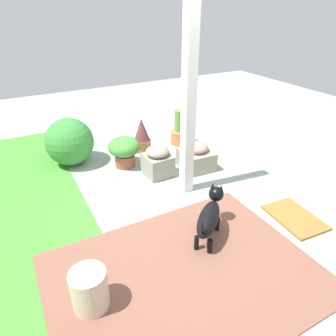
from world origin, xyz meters
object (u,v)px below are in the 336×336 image
terracotta_pot_broad (124,149)px  ceramic_urn (90,290)px  stone_planter_near (158,161)px  doormat (295,217)px  dog (210,215)px  round_shrub (70,142)px  terracotta_pot_tall (179,132)px  porch_pillar (189,101)px  terracotta_pot_spiky (142,136)px  stone_planter_nearest (196,157)px

terracotta_pot_broad → ceramic_urn: (-2.16, 1.13, -0.08)m
stone_planter_near → doormat: stone_planter_near is taller
dog → round_shrub: bearing=20.1°
round_shrub → dog: size_ratio=1.15×
terracotta_pot_tall → ceramic_urn: (-2.48, 2.26, -0.03)m
terracotta_pot_broad → terracotta_pot_tall: terracotta_pot_tall is taller
terracotta_pot_tall → ceramic_urn: 3.36m
stone_planter_near → dog: (-1.45, 0.13, 0.07)m
porch_pillar → terracotta_pot_tall: (1.33, -0.66, -0.99)m
terracotta_pot_broad → ceramic_urn: terracotta_pot_broad is taller
stone_planter_near → terracotta_pot_spiky: terracotta_pot_spiky is taller
ceramic_urn → terracotta_pot_broad: bearing=-27.7°
terracotta_pot_tall → doormat: size_ratio=0.91×
terracotta_pot_spiky → terracotta_pot_tall: terracotta_pot_tall is taller
dog → terracotta_pot_tall: bearing=-22.6°
porch_pillar → round_shrub: size_ratio=3.39×
round_shrub → dog: round_shrub is taller
porch_pillar → stone_planter_near: 1.14m
terracotta_pot_tall → dog: bearing=157.4°
stone_planter_near → round_shrub: 1.38m
doormat → terracotta_pot_broad: bearing=30.4°
stone_planter_nearest → ceramic_urn: bearing=128.1°
stone_planter_near → terracotta_pot_broad: 0.57m
terracotta_pot_spiky → terracotta_pot_tall: bearing=-94.4°
round_shrub → terracotta_pot_broad: size_ratio=1.50×
stone_planter_nearest → stone_planter_near: bearing=81.5°
terracotta_pot_broad → terracotta_pot_tall: 1.17m
porch_pillar → stone_planter_near: (0.53, 0.15, -0.99)m
round_shrub → ceramic_urn: round_shrub is taller
terracotta_pot_spiky → terracotta_pot_broad: size_ratio=1.17×
porch_pillar → ceramic_urn: 2.22m
round_shrub → terracotta_pot_broad: 0.83m
terracotta_pot_spiky → terracotta_pot_broad: terracotta_pot_spiky is taller
terracotta_pot_spiky → doormat: 2.64m
stone_planter_near → ceramic_urn: size_ratio=1.17×
porch_pillar → stone_planter_nearest: size_ratio=4.90×
dog → doormat: (-0.21, -1.06, -0.27)m
porch_pillar → ceramic_urn: bearing=125.9°
doormat → dog: bearing=78.7°
stone_planter_nearest → doormat: bearing=-167.7°
terracotta_pot_broad → stone_planter_nearest: bearing=-121.7°
stone_planter_nearest → ceramic_urn: size_ratio=1.31×
dog → ceramic_urn: bearing=100.4°
terracotta_pot_spiky → doormat: terracotta_pot_spiky is taller
porch_pillar → doormat: (-1.13, -0.78, -1.19)m
porch_pillar → stone_planter_near: porch_pillar is taller
terracotta_pot_tall → ceramic_urn: size_ratio=1.60×
stone_planter_near → terracotta_pot_broad: size_ratio=0.93×
porch_pillar → ceramic_urn: (-1.16, 1.60, -1.02)m
stone_planter_nearest → terracotta_pot_spiky: bearing=26.1°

